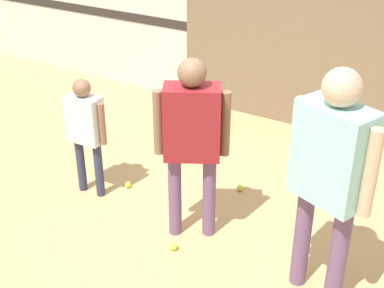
# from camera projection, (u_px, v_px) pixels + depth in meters

# --- Properties ---
(ground_plane) EXTENTS (16.00, 16.00, 0.00)m
(ground_plane) POSITION_uv_depth(u_px,v_px,m) (177.00, 217.00, 5.05)
(ground_plane) COLOR tan
(wall_panel) EXTENTS (2.78, 0.05, 2.01)m
(wall_panel) POSITION_uv_depth(u_px,v_px,m) (286.00, 45.00, 6.44)
(wall_panel) COLOR #756047
(wall_panel) RESTS_ON ground_plane
(person_instructor) EXTENTS (0.56, 0.44, 1.64)m
(person_instructor) POSITION_uv_depth(u_px,v_px,m) (192.00, 132.00, 4.36)
(person_instructor) COLOR #6B4C70
(person_instructor) RESTS_ON ground_plane
(person_student_left) EXTENTS (0.46, 0.20, 1.22)m
(person_student_left) POSITION_uv_depth(u_px,v_px,m) (85.00, 125.00, 5.07)
(person_student_left) COLOR #2D334C
(person_student_left) RESTS_ON ground_plane
(person_student_right) EXTENTS (0.66, 0.45, 1.84)m
(person_student_right) POSITION_uv_depth(u_px,v_px,m) (331.00, 166.00, 3.63)
(person_student_right) COLOR #6B4C70
(person_student_right) RESTS_ON ground_plane
(racket_spare_on_floor) EXTENTS (0.53, 0.31, 0.03)m
(racket_spare_on_floor) POSITION_uv_depth(u_px,v_px,m) (193.00, 149.00, 6.21)
(racket_spare_on_floor) COLOR blue
(racket_spare_on_floor) RESTS_ON ground_plane
(tennis_ball_near_instructor) EXTENTS (0.07, 0.07, 0.07)m
(tennis_ball_near_instructor) POSITION_uv_depth(u_px,v_px,m) (174.00, 247.00, 4.60)
(tennis_ball_near_instructor) COLOR #CCE038
(tennis_ball_near_instructor) RESTS_ON ground_plane
(tennis_ball_by_spare_racket) EXTENTS (0.07, 0.07, 0.07)m
(tennis_ball_by_spare_racket) POSITION_uv_depth(u_px,v_px,m) (206.00, 139.00, 6.39)
(tennis_ball_by_spare_racket) COLOR #CCE038
(tennis_ball_by_spare_racket) RESTS_ON ground_plane
(tennis_ball_stray_left) EXTENTS (0.07, 0.07, 0.07)m
(tennis_ball_stray_left) POSITION_uv_depth(u_px,v_px,m) (128.00, 185.00, 5.48)
(tennis_ball_stray_left) COLOR #CCE038
(tennis_ball_stray_left) RESTS_ON ground_plane
(tennis_ball_stray_right) EXTENTS (0.07, 0.07, 0.07)m
(tennis_ball_stray_right) POSITION_uv_depth(u_px,v_px,m) (240.00, 188.00, 5.43)
(tennis_ball_stray_right) COLOR #CCE038
(tennis_ball_stray_right) RESTS_ON ground_plane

